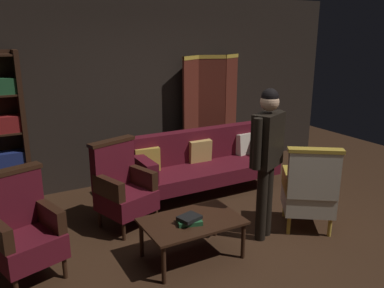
% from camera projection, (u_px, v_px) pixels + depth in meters
% --- Properties ---
extents(ground_plane, '(10.00, 10.00, 0.00)m').
position_uv_depth(ground_plane, '(227.00, 244.00, 4.40)').
color(ground_plane, '#331E11').
extents(back_wall, '(7.20, 0.10, 2.80)m').
position_uv_depth(back_wall, '(140.00, 90.00, 6.08)').
color(back_wall, black).
rests_on(back_wall, ground_plane).
extents(folding_screen, '(1.25, 0.33, 1.90)m').
position_uv_depth(folding_screen, '(212.00, 111.00, 6.64)').
color(folding_screen, '#5B2319').
rests_on(folding_screen, ground_plane).
extents(velvet_couch, '(2.12, 0.78, 0.88)m').
position_uv_depth(velvet_couch, '(203.00, 161.00, 5.76)').
color(velvet_couch, black).
rests_on(velvet_couch, ground_plane).
extents(coffee_table, '(1.00, 0.64, 0.42)m').
position_uv_depth(coffee_table, '(192.00, 224.00, 4.05)').
color(coffee_table, black).
rests_on(coffee_table, ground_plane).
extents(armchair_gilt_accent, '(0.81, 0.80, 1.04)m').
position_uv_depth(armchair_gilt_accent, '(309.00, 190.00, 4.62)').
color(armchair_gilt_accent, gold).
rests_on(armchair_gilt_accent, ground_plane).
extents(armchair_wing_left, '(0.72, 0.72, 1.04)m').
position_uv_depth(armchair_wing_left, '(23.00, 229.00, 3.70)').
color(armchair_wing_left, black).
rests_on(armchair_wing_left, ground_plane).
extents(armchair_wing_right, '(0.73, 0.73, 1.04)m').
position_uv_depth(armchair_wing_right, '(122.00, 187.00, 4.70)').
color(armchair_wing_right, black).
rests_on(armchair_wing_right, ground_plane).
extents(standing_figure, '(0.54, 0.36, 1.70)m').
position_uv_depth(standing_figure, '(267.00, 151.00, 4.28)').
color(standing_figure, black).
rests_on(standing_figure, ground_plane).
extents(book_green_cloth, '(0.28, 0.23, 0.04)m').
position_uv_depth(book_green_cloth, '(189.00, 221.00, 3.96)').
color(book_green_cloth, '#1E4C28').
rests_on(book_green_cloth, coffee_table).
extents(book_black_cloth, '(0.25, 0.22, 0.04)m').
position_uv_depth(book_black_cloth, '(189.00, 218.00, 3.95)').
color(book_black_cloth, black).
rests_on(book_black_cloth, book_green_cloth).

